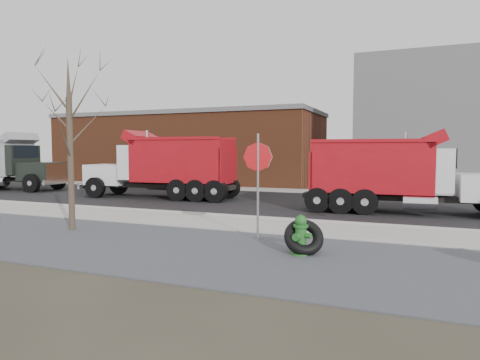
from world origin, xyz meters
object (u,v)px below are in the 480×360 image
at_px(truck_tire, 304,237).
at_px(dump_truck_red_a, 396,172).
at_px(dump_truck_grey, 1,161).
at_px(fire_hydrant, 300,237).
at_px(stop_sign, 258,168).
at_px(dump_truck_red_b, 165,164).

bearing_deg(truck_tire, dump_truck_red_a, 77.53).
bearing_deg(dump_truck_grey, fire_hydrant, -27.53).
height_order(dump_truck_red_a, dump_truck_grey, dump_truck_grey).
bearing_deg(stop_sign, dump_truck_red_b, 127.43).
xyz_separation_m(stop_sign, dump_truck_grey, (-19.72, 8.16, -0.20)).
bearing_deg(truck_tire, dump_truck_red_b, 136.37).
xyz_separation_m(dump_truck_red_b, dump_truck_grey, (-11.99, 0.38, 0.03)).
bearing_deg(dump_truck_red_a, fire_hydrant, -106.04).
xyz_separation_m(dump_truck_red_a, dump_truck_red_b, (-10.97, 1.02, 0.12)).
bearing_deg(stop_sign, dump_truck_grey, 150.11).
bearing_deg(fire_hydrant, stop_sign, 156.25).
distance_m(fire_hydrant, dump_truck_red_b, 12.87).
height_order(fire_hydrant, dump_truck_red_a, dump_truck_red_a).
relative_size(truck_tire, stop_sign, 0.41).
distance_m(fire_hydrant, dump_truck_grey, 23.17).
relative_size(fire_hydrant, dump_truck_red_a, 0.12).
distance_m(stop_sign, dump_truck_red_a, 7.50).
bearing_deg(truck_tire, fire_hydrant, -119.10).
distance_m(fire_hydrant, stop_sign, 2.39).
distance_m(dump_truck_red_a, dump_truck_grey, 23.00).
xyz_separation_m(fire_hydrant, truck_tire, (0.05, 0.10, -0.03)).
relative_size(fire_hydrant, stop_sign, 0.33).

